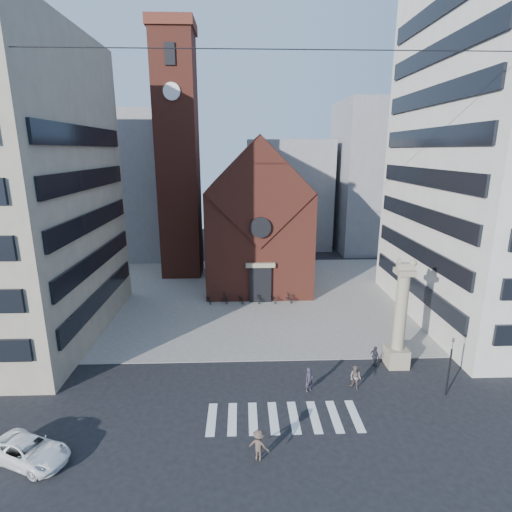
% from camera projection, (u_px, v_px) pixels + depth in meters
% --- Properties ---
extents(ground, '(120.00, 120.00, 0.00)m').
position_uv_depth(ground, '(272.00, 390.00, 28.12)').
color(ground, black).
rests_on(ground, ground).
extents(piazza, '(46.00, 30.00, 0.05)m').
position_uv_depth(piazza, '(259.00, 295.00, 46.46)').
color(piazza, gray).
rests_on(piazza, ground).
extents(zebra_crossing, '(10.20, 3.20, 0.01)m').
position_uv_depth(zebra_crossing, '(284.00, 417.00, 25.24)').
color(zebra_crossing, white).
rests_on(zebra_crossing, ground).
extents(church, '(12.00, 16.65, 18.00)m').
position_uv_depth(church, '(257.00, 219.00, 50.24)').
color(church, maroon).
rests_on(church, ground).
extents(campanile, '(5.50, 5.50, 31.20)m').
position_uv_depth(campanile, '(178.00, 155.00, 50.75)').
color(campanile, maroon).
rests_on(campanile, ground).
extents(bg_block_left, '(16.00, 14.00, 22.00)m').
position_uv_depth(bg_block_left, '(128.00, 185.00, 63.21)').
color(bg_block_left, gray).
rests_on(bg_block_left, ground).
extents(bg_block_mid, '(14.00, 12.00, 18.00)m').
position_uv_depth(bg_block_mid, '(287.00, 194.00, 69.48)').
color(bg_block_mid, gray).
rests_on(bg_block_mid, ground).
extents(bg_block_right, '(16.00, 14.00, 24.00)m').
position_uv_depth(bg_block_right, '(385.00, 177.00, 66.38)').
color(bg_block_right, gray).
rests_on(bg_block_right, ground).
extents(lion_column, '(1.63, 1.60, 8.68)m').
position_uv_depth(lion_column, '(400.00, 325.00, 30.48)').
color(lion_column, gray).
rests_on(lion_column, ground).
extents(traffic_light, '(0.13, 0.16, 4.30)m').
position_uv_depth(traffic_light, '(450.00, 365.00, 26.99)').
color(traffic_light, black).
rests_on(traffic_light, ground).
extents(white_car, '(5.02, 3.71, 1.27)m').
position_uv_depth(white_car, '(29.00, 451.00, 21.56)').
color(white_car, white).
rests_on(white_car, ground).
extents(pedestrian_0, '(0.78, 0.70, 1.78)m').
position_uv_depth(pedestrian_0, '(309.00, 380.00, 27.80)').
color(pedestrian_0, '#302939').
rests_on(pedestrian_0, ground).
extents(pedestrian_1, '(1.08, 1.08, 1.77)m').
position_uv_depth(pedestrian_1, '(355.00, 378.00, 28.07)').
color(pedestrian_1, '#655651').
rests_on(pedestrian_1, ground).
extents(pedestrian_2, '(0.73, 1.05, 1.65)m').
position_uv_depth(pedestrian_2, '(375.00, 356.00, 31.10)').
color(pedestrian_2, '#2B2C34').
rests_on(pedestrian_2, ground).
extents(pedestrian_3, '(1.35, 1.09, 1.82)m').
position_uv_depth(pedestrian_3, '(259.00, 445.00, 21.62)').
color(pedestrian_3, '#47392F').
rests_on(pedestrian_3, ground).
extents(scooter_0, '(1.23, 1.88, 0.94)m').
position_uv_depth(scooter_0, '(209.00, 299.00, 43.95)').
color(scooter_0, black).
rests_on(scooter_0, piazza).
extents(scooter_1, '(1.09, 1.79, 1.04)m').
position_uv_depth(scooter_1, '(225.00, 298.00, 44.00)').
color(scooter_1, black).
rests_on(scooter_1, piazza).
extents(scooter_2, '(1.23, 1.88, 0.94)m').
position_uv_depth(scooter_2, '(241.00, 298.00, 44.07)').
color(scooter_2, black).
rests_on(scooter_2, piazza).
extents(scooter_3, '(1.09, 1.79, 1.04)m').
position_uv_depth(scooter_3, '(257.00, 298.00, 44.12)').
color(scooter_3, black).
rests_on(scooter_3, piazza).
extents(scooter_4, '(1.23, 1.88, 0.94)m').
position_uv_depth(scooter_4, '(273.00, 298.00, 44.20)').
color(scooter_4, black).
rests_on(scooter_4, piazza).
extents(scooter_5, '(1.09, 1.79, 1.04)m').
position_uv_depth(scooter_5, '(289.00, 297.00, 44.25)').
color(scooter_5, black).
rests_on(scooter_5, piazza).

